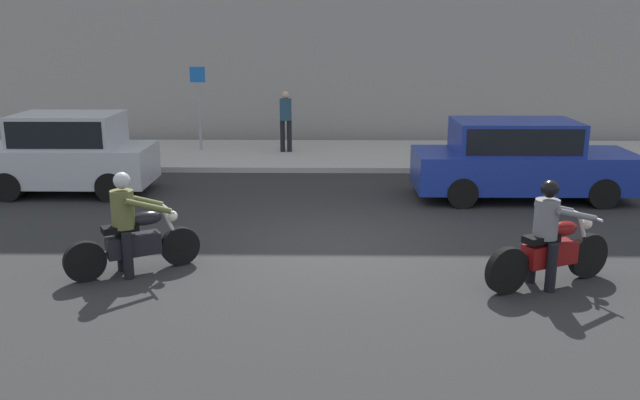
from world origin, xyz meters
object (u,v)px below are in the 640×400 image
object	(u,v)px
street_sign_post	(199,99)
motorcycle_with_rider_gray	(550,243)
motorcycle_with_rider_olive	(132,232)
parked_hatchback_silver	(70,153)
pedestrian_bystander	(286,117)
parked_sedan_cobalt_blue	(520,159)

from	to	relation	value
street_sign_post	motorcycle_with_rider_gray	bearing A→B (deg)	-55.71
motorcycle_with_rider_olive	motorcycle_with_rider_gray	bearing A→B (deg)	-3.87
motorcycle_with_rider_olive	parked_hatchback_silver	bearing A→B (deg)	119.33
street_sign_post	motorcycle_with_rider_olive	bearing A→B (deg)	-85.15
pedestrian_bystander	motorcycle_with_rider_gray	bearing A→B (deg)	-66.08
motorcycle_with_rider_gray	motorcycle_with_rider_olive	bearing A→B (deg)	176.13
parked_hatchback_silver	pedestrian_bystander	xyz separation A→B (m)	(4.55, 4.51, 0.23)
motorcycle_with_rider_gray	street_sign_post	distance (m)	12.41
parked_hatchback_silver	pedestrian_bystander	bearing A→B (deg)	44.76
motorcycle_with_rider_gray	pedestrian_bystander	xyz separation A→B (m)	(-4.43, 9.98, 0.52)
motorcycle_with_rider_olive	motorcycle_with_rider_gray	size ratio (longest dim) A/B	0.90
street_sign_post	pedestrian_bystander	xyz separation A→B (m)	(2.54, -0.24, -0.47)
motorcycle_with_rider_olive	motorcycle_with_rider_gray	world-z (taller)	motorcycle_with_rider_olive
motorcycle_with_rider_gray	pedestrian_bystander	distance (m)	10.93
motorcycle_with_rider_gray	parked_sedan_cobalt_blue	xyz separation A→B (m)	(0.96, 5.09, 0.24)
parked_sedan_cobalt_blue	pedestrian_bystander	xyz separation A→B (m)	(-5.39, 4.89, 0.28)
parked_sedan_cobalt_blue	street_sign_post	distance (m)	9.47
parked_sedan_cobalt_blue	pedestrian_bystander	distance (m)	7.28
street_sign_post	parked_sedan_cobalt_blue	bearing A→B (deg)	-32.88
parked_hatchback_silver	pedestrian_bystander	world-z (taller)	pedestrian_bystander
parked_sedan_cobalt_blue	pedestrian_bystander	bearing A→B (deg)	137.79
parked_hatchback_silver	pedestrian_bystander	distance (m)	6.41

